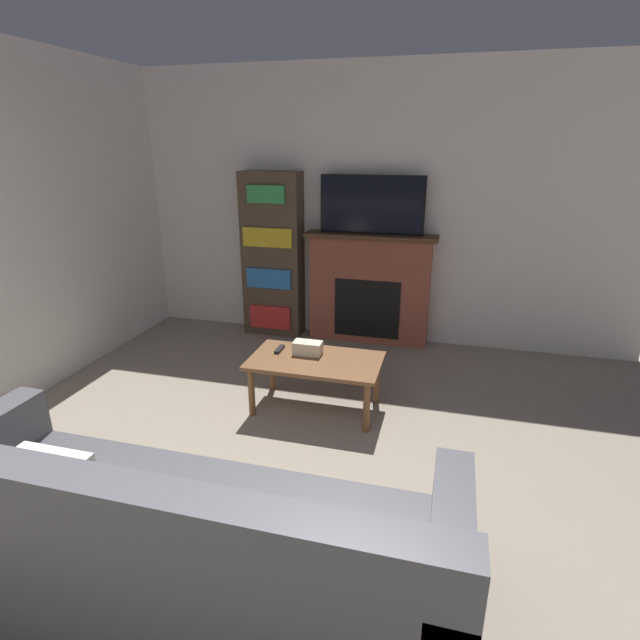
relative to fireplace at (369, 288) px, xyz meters
The scene contains 9 objects.
wall_back 0.81m from the fireplace, 139.51° to the left, with size 5.52×0.06×2.70m.
wall_side 3.21m from the fireplace, 142.02° to the right, with size 0.06×5.06×2.70m.
fireplace is the anchor object (origin of this frame).
tv 0.84m from the fireplace, 90.00° to the right, with size 1.01×0.03×0.56m.
couch 3.43m from the fireplace, 94.28° to the right, with size 2.41×0.88×0.91m.
coffee_table 1.55m from the fireplace, 95.52° to the right, with size 1.00×0.57×0.42m.
tissue_box 1.47m from the fireplace, 99.19° to the right, with size 0.22×0.12×0.10m.
remote_control 1.52m from the fireplace, 107.96° to the right, with size 0.04×0.15×0.02m.
bookshelf 1.07m from the fireplace, behind, with size 0.62×0.29×1.70m.
Camera 1 is at (0.95, -0.92, 1.97)m, focal length 28.00 mm.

